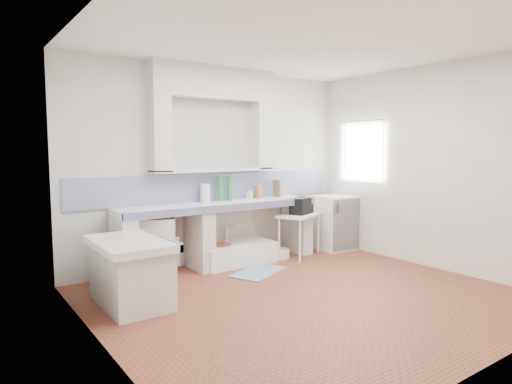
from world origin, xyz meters
TOP-DOWN VIEW (x-y plane):
  - floor at (0.00, 0.00)m, footprint 4.50×4.50m
  - ceiling at (0.00, 0.00)m, footprint 4.50×4.50m
  - wall_back at (0.00, 2.00)m, footprint 4.50×0.00m
  - wall_front at (0.00, -2.00)m, footprint 4.50×0.00m
  - wall_left at (-2.25, 0.00)m, footprint 0.00×4.50m
  - wall_right at (2.25, 0.00)m, footprint 0.00×4.50m
  - alcove_mass at (-0.10, 1.88)m, footprint 1.90×0.25m
  - window_frame at (2.42, 1.20)m, footprint 0.35×0.86m
  - lace_valance at (2.28, 1.20)m, footprint 0.01×0.84m
  - counter_slab at (-0.10, 1.70)m, footprint 3.00×0.60m
  - counter_lip at (-0.10, 1.42)m, footprint 3.00×0.04m
  - counter_pier_left at (-1.50, 1.70)m, footprint 0.20×0.55m
  - counter_pier_mid at (-0.45, 1.70)m, footprint 0.20×0.55m
  - counter_pier_right at (1.30, 1.70)m, footprint 0.20×0.55m
  - peninsula_top at (-1.70, 0.90)m, footprint 0.70×1.10m
  - peninsula_base at (-1.70, 0.90)m, footprint 0.60×1.00m
  - peninsula_lip at (-1.37, 0.90)m, footprint 0.04×1.10m
  - backsplash at (0.00, 1.99)m, footprint 4.27×0.03m
  - stove at (-1.11, 1.72)m, footprint 0.72×0.71m
  - sink at (0.11, 1.70)m, footprint 1.13×0.62m
  - side_table at (1.16, 1.48)m, footprint 0.90×0.73m
  - fridge at (1.95, 1.53)m, footprint 0.62×0.62m
  - bucket_red at (-0.13, 1.70)m, footprint 0.43×0.43m
  - bucket_orange at (0.07, 1.68)m, footprint 0.25×0.25m
  - bucket_blue at (0.43, 1.71)m, footprint 0.39×0.39m
  - basin_white at (0.83, 1.58)m, footprint 0.37×0.37m
  - water_bottle_a at (0.04, 1.85)m, footprint 0.10×0.10m
  - water_bottle_b at (0.30, 1.85)m, footprint 0.09×0.09m
  - black_bag at (1.18, 1.46)m, footprint 0.45×0.35m
  - green_bottle_a at (-0.02, 1.85)m, footprint 0.09×0.09m
  - green_bottle_b at (0.13, 1.85)m, footprint 0.09×0.09m
  - knife_block at (0.65, 1.85)m, footprint 0.12×0.11m
  - cutting_board at (1.01, 1.85)m, footprint 0.04×0.20m
  - paper_towel at (-0.27, 1.85)m, footprint 0.17×0.17m
  - soap_bottle at (0.49, 1.85)m, footprint 0.10×0.10m
  - rug at (0.12, 1.10)m, footprint 0.91×0.73m

SIDE VIEW (x-z plane):
  - floor at x=0.00m, z-range 0.00..0.00m
  - rug at x=0.12m, z-range 0.00..0.01m
  - basin_white at x=0.83m, z-range 0.00..0.13m
  - bucket_orange at x=0.07m, z-range 0.00..0.23m
  - sink at x=0.11m, z-range 0.00..0.27m
  - water_bottle_b at x=0.30m, z-range 0.00..0.28m
  - bucket_blue at x=0.43m, z-range 0.00..0.28m
  - bucket_red at x=-0.13m, z-range 0.00..0.31m
  - water_bottle_a at x=0.04m, z-range 0.00..0.32m
  - peninsula_base at x=-1.70m, z-range 0.00..0.62m
  - side_table at x=1.16m, z-range 0.31..0.35m
  - stove at x=-1.11m, z-range 0.00..0.78m
  - counter_pier_left at x=-1.50m, z-range 0.00..0.82m
  - counter_pier_mid at x=-0.45m, z-range 0.00..0.82m
  - counter_pier_right at x=1.30m, z-range 0.00..0.82m
  - fridge at x=1.95m, z-range 0.00..0.89m
  - peninsula_top at x=-1.70m, z-range 0.62..0.70m
  - peninsula_lip at x=-1.37m, z-range 0.61..0.71m
  - black_bag at x=1.18m, z-range 0.66..0.91m
  - counter_slab at x=-0.10m, z-range 0.82..0.90m
  - counter_lip at x=-0.10m, z-range 0.81..0.91m
  - soap_bottle at x=0.49m, z-range 0.90..1.07m
  - knife_block at x=0.65m, z-range 0.90..1.10m
  - paper_towel at x=-0.27m, z-range 0.90..1.16m
  - cutting_board at x=1.01m, z-range 0.90..1.17m
  - green_bottle_b at x=0.13m, z-range 0.90..1.24m
  - green_bottle_a at x=-0.02m, z-range 0.90..1.24m
  - backsplash at x=0.00m, z-range 0.90..1.30m
  - wall_back at x=0.00m, z-range -0.85..3.65m
  - wall_front at x=0.00m, z-range -0.85..3.65m
  - wall_left at x=-2.25m, z-range -0.85..3.65m
  - wall_right at x=2.25m, z-range -0.85..3.65m
  - window_frame at x=2.42m, z-range 1.07..2.13m
  - lace_valance at x=2.28m, z-range 1.86..2.10m
  - alcove_mass at x=-0.10m, z-range 2.35..2.80m
  - ceiling at x=0.00m, z-range 2.80..2.80m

